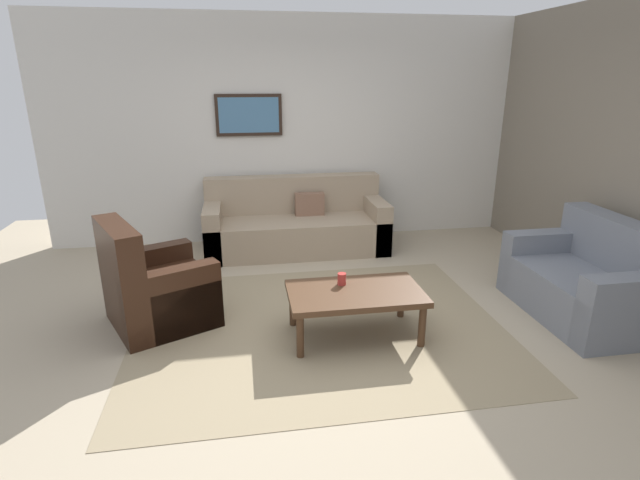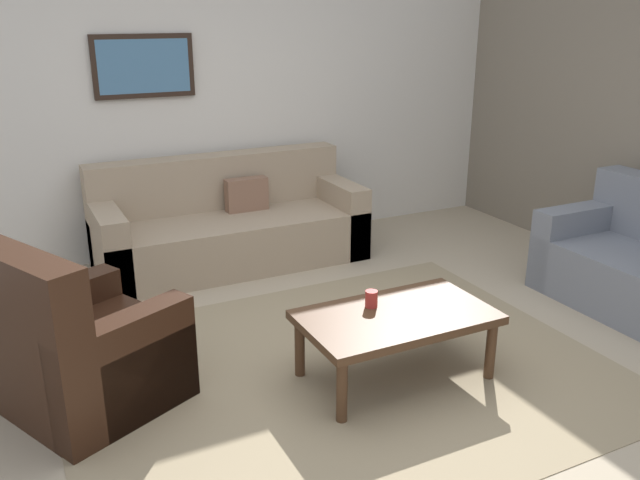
% 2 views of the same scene
% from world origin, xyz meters
% --- Properties ---
extents(ground_plane, '(8.00, 8.00, 0.00)m').
position_xyz_m(ground_plane, '(0.00, 0.00, 0.00)').
color(ground_plane, tan).
extents(rear_partition, '(6.00, 0.12, 2.80)m').
position_xyz_m(rear_partition, '(0.00, 2.60, 1.40)').
color(rear_partition, silver).
rests_on(rear_partition, ground_plane).
extents(area_rug, '(3.15, 2.53, 0.01)m').
position_xyz_m(area_rug, '(0.00, 0.00, 0.00)').
color(area_rug, gray).
rests_on(area_rug, ground_plane).
extents(couch_main, '(2.20, 0.89, 0.88)m').
position_xyz_m(couch_main, '(0.04, 2.11, 0.30)').
color(couch_main, gray).
rests_on(couch_main, ground_plane).
extents(armchair_leather, '(1.07, 1.07, 0.95)m').
position_xyz_m(armchair_leather, '(-1.41, 0.30, 0.31)').
color(armchair_leather, black).
rests_on(armchair_leather, ground_plane).
extents(coffee_table, '(1.10, 0.64, 0.41)m').
position_xyz_m(coffee_table, '(0.27, -0.19, 0.36)').
color(coffee_table, '#472D1C').
rests_on(coffee_table, ground_plane).
extents(cup, '(0.07, 0.07, 0.10)m').
position_xyz_m(cup, '(0.19, -0.05, 0.46)').
color(cup, '#B2332D').
rests_on(cup, coffee_table).
extents(framed_artwork, '(0.81, 0.04, 0.50)m').
position_xyz_m(framed_artwork, '(-0.47, 2.51, 1.62)').
color(framed_artwork, black).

